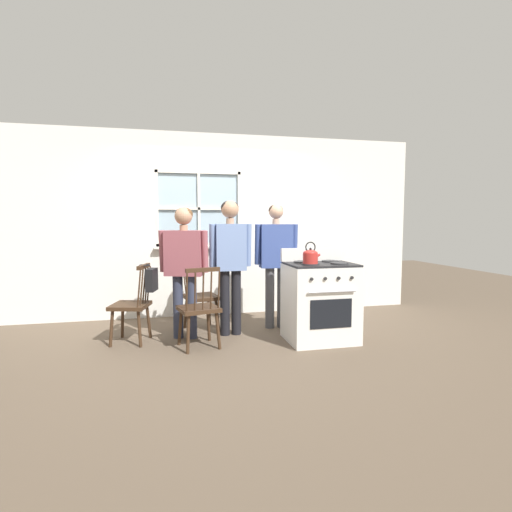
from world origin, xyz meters
TOP-DOWN VIEW (x-y plane):
  - ground_plane at (0.00, 0.00)m, footprint 16.00×16.00m
  - wall_back at (0.01, 1.40)m, footprint 6.40×0.16m
  - chair_by_window at (-1.08, 0.20)m, footprint 0.50×0.51m
  - chair_near_wall at (-0.34, -0.17)m, footprint 0.50×0.48m
  - chair_center_cluster at (-0.27, 0.53)m, footprint 0.48×0.49m
  - person_elderly_left at (-0.47, 0.23)m, footprint 0.60×0.35m
  - person_teen_center at (0.09, 0.25)m, footprint 0.53×0.23m
  - person_adult_right at (0.73, 0.45)m, footprint 0.58×0.23m
  - stove at (1.08, -0.23)m, footprint 0.79×0.68m
  - kettle at (0.90, -0.36)m, footprint 0.21×0.17m
  - potted_plant at (-0.40, 1.31)m, footprint 0.17×0.17m
  - handbag at (-0.85, 0.13)m, footprint 0.23×0.24m

SIDE VIEW (x-z plane):
  - ground_plane at x=0.00m, z-range 0.00..0.00m
  - chair_by_window at x=-1.08m, z-range -0.03..0.89m
  - chair_near_wall at x=-0.34m, z-range -0.03..0.89m
  - chair_center_cluster at x=-0.27m, z-range -0.03..0.89m
  - stove at x=1.08m, z-range -0.07..1.01m
  - handbag at x=-0.85m, z-range 0.59..0.90m
  - person_elderly_left at x=-0.47m, z-range 0.18..1.76m
  - person_adult_right at x=0.73m, z-range 0.17..1.80m
  - person_teen_center at x=0.09m, z-range 0.19..1.85m
  - kettle at x=0.90m, z-range 0.90..1.15m
  - potted_plant at x=-0.40m, z-range 0.97..1.28m
  - wall_back at x=0.01m, z-range -0.02..2.68m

